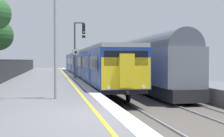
{
  "coord_description": "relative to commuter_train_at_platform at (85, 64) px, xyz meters",
  "views": [
    {
      "loc": [
        -1.74,
        -8.93,
        1.74
      ],
      "look_at": [
        1.84,
        8.59,
        1.21
      ],
      "focal_mm": 46.71,
      "sensor_mm": 36.0,
      "label": 1
    }
  ],
  "objects": [
    {
      "name": "commuter_train_at_platform",
      "position": [
        0.0,
        0.0,
        0.0
      ],
      "size": [
        2.83,
        39.72,
        3.81
      ],
      "color": "navy",
      "rests_on": "ground"
    },
    {
      "name": "signal_gantry",
      "position": [
        -1.48,
        -6.61,
        2.05
      ],
      "size": [
        1.1,
        0.24,
        5.33
      ],
      "color": "#47474C",
      "rests_on": "ground"
    },
    {
      "name": "speed_limit_sign",
      "position": [
        -1.85,
        -9.05,
        0.46
      ],
      "size": [
        0.59,
        0.08,
        2.71
      ],
      "color": "#59595B",
      "rests_on": "ground"
    },
    {
      "name": "ground",
      "position": [
        0.54,
        -25.62,
        -1.88
      ],
      "size": [
        17.4,
        110.0,
        1.21
      ],
      "color": "slate"
    },
    {
      "name": "platform_lamp_mid",
      "position": [
        -3.7,
        -21.41,
        1.83
      ],
      "size": [
        2.0,
        0.2,
        5.2
      ],
      "color": "#93999E",
      "rests_on": "ground"
    },
    {
      "name": "freight_train_adjacent_track",
      "position": [
        4.0,
        -4.24,
        0.27
      ],
      "size": [
        2.6,
        29.78,
        4.64
      ],
      "color": "#232326",
      "rests_on": "ground"
    }
  ]
}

